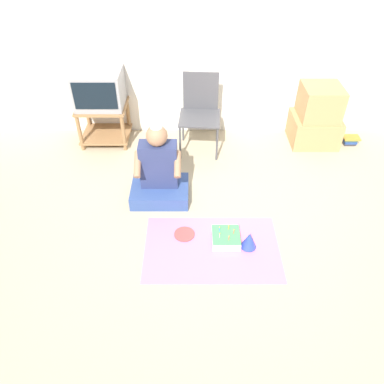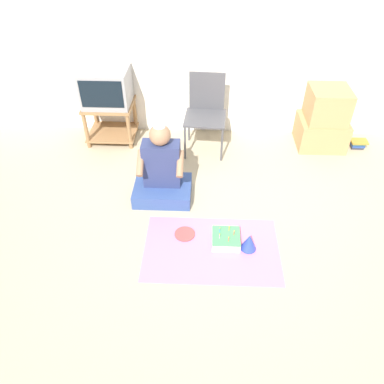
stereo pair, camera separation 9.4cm
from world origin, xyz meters
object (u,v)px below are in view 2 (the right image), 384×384
object	(u,v)px
folding_chair	(206,108)
cardboard_box_stack	(324,120)
book_pile	(358,144)
tv	(106,87)
birthday_cake	(226,239)
paper_plate	(185,234)
person_seated	(162,173)
party_hat_blue	(249,242)

from	to	relation	value
folding_chair	cardboard_box_stack	size ratio (longest dim) A/B	1.22
book_pile	tv	bearing A→B (deg)	178.51
birthday_cake	paper_plate	bearing A→B (deg)	167.12
person_seated	paper_plate	bearing A→B (deg)	-65.65
folding_chair	person_seated	distance (m)	1.04
folding_chair	book_pile	xyz separation A→B (m)	(1.82, 0.05, -0.45)
cardboard_box_stack	person_seated	distance (m)	2.05
folding_chair	book_pile	world-z (taller)	folding_chair
cardboard_box_stack	birthday_cake	distance (m)	2.05
folding_chair	party_hat_blue	bearing A→B (deg)	-76.21
folding_chair	party_hat_blue	world-z (taller)	folding_chair
cardboard_box_stack	folding_chair	bearing A→B (deg)	-176.12
cardboard_box_stack	book_pile	distance (m)	0.53
book_pile	birthday_cake	size ratio (longest dim) A/B	0.79
birthday_cake	paper_plate	world-z (taller)	birthday_cake
book_pile	person_seated	distance (m)	2.44
party_hat_blue	person_seated	bearing A→B (deg)	139.32
birthday_cake	paper_plate	distance (m)	0.38
birthday_cake	party_hat_blue	world-z (taller)	party_hat_blue
cardboard_box_stack	paper_plate	distance (m)	2.22
party_hat_blue	paper_plate	world-z (taller)	party_hat_blue
party_hat_blue	paper_plate	xyz separation A→B (m)	(-0.56, 0.14, -0.07)
tv	book_pile	bearing A→B (deg)	-1.49
paper_plate	person_seated	bearing A→B (deg)	114.35
tv	birthday_cake	world-z (taller)	tv
folding_chair	paper_plate	bearing A→B (deg)	-96.13
birthday_cake	paper_plate	size ratio (longest dim) A/B	1.33
cardboard_box_stack	paper_plate	xyz separation A→B (m)	(-1.53, -1.58, -0.31)
tv	birthday_cake	size ratio (longest dim) A/B	2.15
birthday_cake	party_hat_blue	distance (m)	0.21
tv	person_seated	size ratio (longest dim) A/B	0.61
paper_plate	party_hat_blue	bearing A→B (deg)	-14.32
cardboard_box_stack	party_hat_blue	bearing A→B (deg)	-119.41
party_hat_blue	book_pile	bearing A→B (deg)	49.69
person_seated	folding_chair	bearing A→B (deg)	66.27
tv	cardboard_box_stack	bearing A→B (deg)	-0.71
paper_plate	book_pile	bearing A→B (deg)	37.73
person_seated	cardboard_box_stack	bearing A→B (deg)	29.95
book_pile	birthday_cake	distance (m)	2.28
tv	paper_plate	size ratio (longest dim) A/B	2.86
tv	cardboard_box_stack	distance (m)	2.52
folding_chair	birthday_cake	bearing A→B (deg)	-82.54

